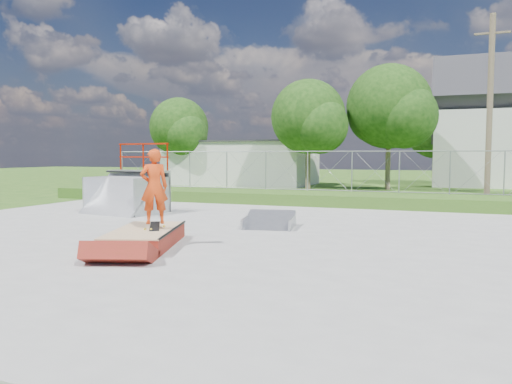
# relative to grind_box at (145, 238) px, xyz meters

# --- Properties ---
(ground) EXTENTS (120.00, 120.00, 0.00)m
(ground) POSITION_rel_grind_box_xyz_m (0.60, 1.61, -0.21)
(ground) COLOR #2A5418
(ground) RESTS_ON ground
(concrete_pad) EXTENTS (20.00, 16.00, 0.04)m
(concrete_pad) POSITION_rel_grind_box_xyz_m (0.60, 1.61, -0.19)
(concrete_pad) COLOR gray
(concrete_pad) RESTS_ON ground
(grass_berm) EXTENTS (24.00, 3.00, 0.50)m
(grass_berm) POSITION_rel_grind_box_xyz_m (0.60, 11.11, 0.04)
(grass_berm) COLOR #2A5418
(grass_berm) RESTS_ON ground
(grind_box) EXTENTS (2.14, 3.05, 0.41)m
(grind_box) POSITION_rel_grind_box_xyz_m (0.00, 0.00, 0.00)
(grind_box) COLOR maroon
(grind_box) RESTS_ON concrete_pad
(quarter_pipe) EXTENTS (2.88, 2.55, 2.55)m
(quarter_pipe) POSITION_rel_grind_box_xyz_m (-4.40, 5.31, 1.07)
(quarter_pipe) COLOR #9EA0A6
(quarter_pipe) RESTS_ON concrete_pad
(flat_bank_ramp) EXTENTS (1.64, 1.71, 0.43)m
(flat_bank_ramp) POSITION_rel_grind_box_xyz_m (1.71, 3.79, 0.01)
(flat_bank_ramp) COLOR #9EA0A6
(flat_bank_ramp) RESTS_ON concrete_pad
(skateboard) EXTENTS (0.59, 0.80, 0.13)m
(skateboard) POSITION_rel_grind_box_xyz_m (0.16, 0.16, 0.25)
(skateboard) COLOR black
(skateboard) RESTS_ON grind_box
(skater) EXTENTS (0.75, 0.71, 1.73)m
(skater) POSITION_rel_grind_box_xyz_m (0.16, 0.16, 1.12)
(skater) COLOR red
(skater) RESTS_ON grind_box
(concrete_stairs) EXTENTS (1.50, 1.60, 0.80)m
(concrete_stairs) POSITION_rel_grind_box_xyz_m (-7.90, 10.31, 0.19)
(concrete_stairs) COLOR gray
(concrete_stairs) RESTS_ON ground
(chain_link_fence) EXTENTS (20.00, 0.06, 1.80)m
(chain_link_fence) POSITION_rel_grind_box_xyz_m (0.60, 12.11, 1.19)
(chain_link_fence) COLOR gray
(chain_link_fence) RESTS_ON grass_berm
(utility_building_flat) EXTENTS (10.00, 6.00, 3.00)m
(utility_building_flat) POSITION_rel_grind_box_xyz_m (-7.40, 23.61, 1.29)
(utility_building_flat) COLOR silver
(utility_building_flat) RESTS_ON ground
(gable_house) EXTENTS (8.40, 6.08, 8.94)m
(gable_house) POSITION_rel_grind_box_xyz_m (9.60, 27.61, 3.63)
(gable_house) COLOR silver
(gable_house) RESTS_ON ground
(utility_pole) EXTENTS (0.24, 0.24, 8.00)m
(utility_pole) POSITION_rel_grind_box_xyz_m (8.10, 13.61, 3.79)
(utility_pole) COLOR brown
(utility_pole) RESTS_ON ground
(tree_left_near) EXTENTS (4.76, 4.48, 6.65)m
(tree_left_near) POSITION_rel_grind_box_xyz_m (-1.15, 19.45, 4.03)
(tree_left_near) COLOR brown
(tree_left_near) RESTS_ON ground
(tree_center) EXTENTS (5.44, 5.12, 7.60)m
(tree_center) POSITION_rel_grind_box_xyz_m (3.39, 21.42, 4.64)
(tree_center) COLOR brown
(tree_center) RESTS_ON ground
(tree_left_far) EXTENTS (4.42, 4.16, 6.18)m
(tree_left_far) POSITION_rel_grind_box_xyz_m (-11.17, 21.46, 3.73)
(tree_left_far) COLOR brown
(tree_left_far) RESTS_ON ground
(tree_back_mid) EXTENTS (4.08, 3.84, 5.70)m
(tree_back_mid) POSITION_rel_grind_box_xyz_m (5.82, 29.47, 3.43)
(tree_back_mid) COLOR brown
(tree_back_mid) RESTS_ON ground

